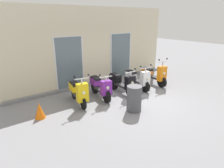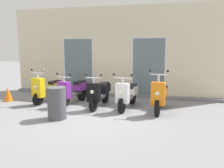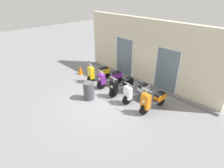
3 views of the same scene
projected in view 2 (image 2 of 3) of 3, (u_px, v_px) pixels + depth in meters
name	position (u px, v px, depth m)	size (l,w,h in m)	color
ground_plane	(88.00, 115.00, 6.56)	(40.00, 40.00, 0.00)	gray
storefront_facade	(113.00, 53.00, 9.05)	(8.44, 0.50, 3.49)	beige
scooter_yellow	(47.00, 89.00, 8.02)	(0.63, 1.48, 1.22)	black
scooter_purple	(73.00, 91.00, 7.80)	(0.63, 1.61, 1.12)	black
scooter_black	(100.00, 93.00, 7.41)	(0.55, 1.61, 1.15)	black
scooter_white	(128.00, 94.00, 7.21)	(0.61, 1.63, 1.18)	black
scooter_orange	(160.00, 96.00, 6.88)	(0.55, 1.60, 1.32)	black
trash_bin	(57.00, 103.00, 6.18)	(0.50, 0.50, 0.87)	#4C4C51
traffic_cone	(8.00, 94.00, 8.23)	(0.32, 0.32, 0.52)	orange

